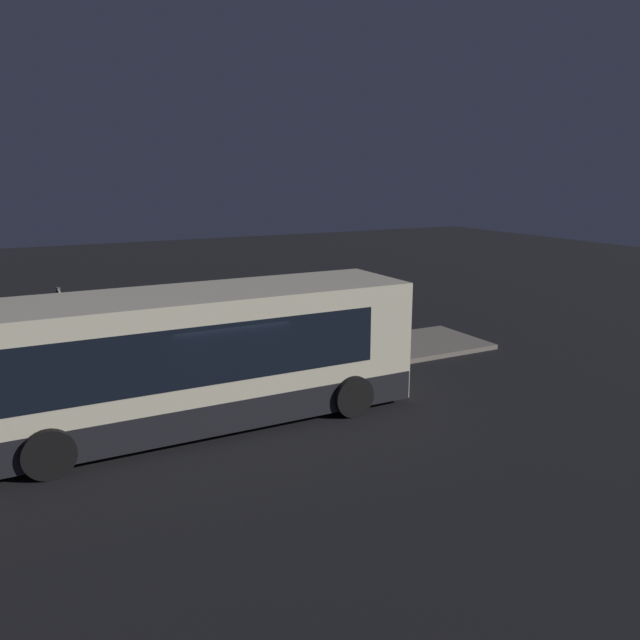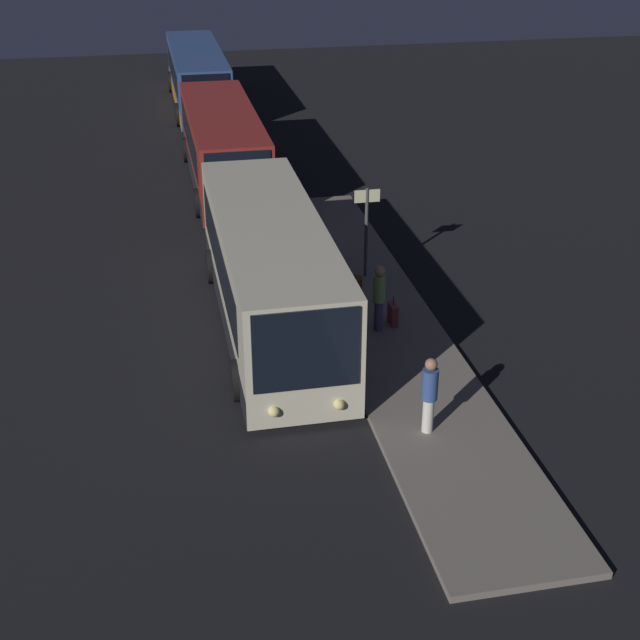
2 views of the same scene
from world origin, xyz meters
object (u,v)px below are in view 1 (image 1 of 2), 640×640
trash_bin (132,379)px  sign_post (62,328)px  passenger_boarding (202,341)px  suitcase (189,364)px  bus_lead (189,360)px  passenger_waiting (355,325)px

trash_bin → sign_post: bearing=155.2°
passenger_boarding → sign_post: (-3.42, 0.50, 0.65)m
passenger_boarding → suitcase: bearing=92.7°
bus_lead → suitcase: (0.84, 3.13, -1.09)m
bus_lead → trash_bin: size_ratio=15.89×
trash_bin → passenger_boarding: bearing=5.3°
passenger_boarding → trash_bin: bearing=158.4°
passenger_boarding → sign_post: 3.52m
bus_lead → trash_bin: bus_lead is taller
trash_bin → suitcase: bearing=21.2°
bus_lead → sign_post: size_ratio=3.81×
bus_lead → passenger_boarding: size_ratio=5.64×
suitcase → sign_post: 3.45m
bus_lead → sign_post: bus_lead is taller
suitcase → bus_lead: bearing=-105.1°
passenger_boarding → suitcase: (-0.27, 0.47, -0.75)m
suitcase → trash_bin: suitcase is taller
passenger_waiting → sign_post: 8.20m
passenger_waiting → passenger_boarding: bearing=-63.2°
passenger_boarding → sign_post: sign_post is taller
passenger_boarding → sign_post: bearing=144.7°
bus_lead → passenger_waiting: bearing=23.3°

